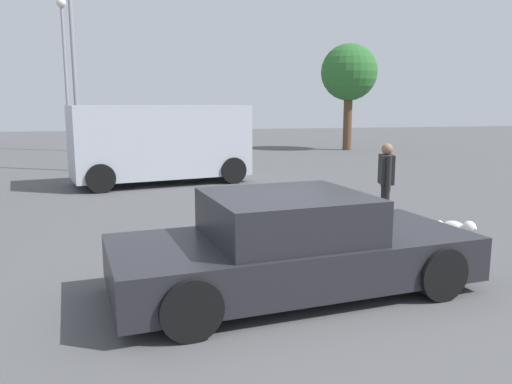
{
  "coord_description": "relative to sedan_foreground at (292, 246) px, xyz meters",
  "views": [
    {
      "loc": [
        -1.79,
        -5.51,
        2.29
      ],
      "look_at": [
        0.05,
        2.25,
        0.9
      ],
      "focal_mm": 35.71,
      "sensor_mm": 36.0,
      "label": 1
    }
  ],
  "objects": [
    {
      "name": "light_post_mid",
      "position": [
        -4.94,
        20.7,
        4.22
      ],
      "size": [
        0.44,
        0.44,
        7.16
      ],
      "color": "gray",
      "rests_on": "ground_plane"
    },
    {
      "name": "van_white",
      "position": [
        -1.11,
        9.15,
        0.64
      ],
      "size": [
        5.22,
        3.01,
        2.24
      ],
      "rotation": [
        0.0,
        0.0,
        3.35
      ],
      "color": "#B2B7C1",
      "rests_on": "ground_plane"
    },
    {
      "name": "dog",
      "position": [
        3.26,
        1.37,
        -0.3
      ],
      "size": [
        0.44,
        0.61,
        0.43
      ],
      "rotation": [
        0.0,
        0.0,
        5.22
      ],
      "color": "white",
      "rests_on": "ground_plane"
    },
    {
      "name": "pedestrian",
      "position": [
        2.79,
        2.96,
        0.35
      ],
      "size": [
        0.34,
        0.55,
        1.55
      ],
      "rotation": [
        0.0,
        0.0,
        6.0
      ],
      "color": "black",
      "rests_on": "ground_plane"
    },
    {
      "name": "tree_back_center",
      "position": [
        8.48,
        17.96,
        3.18
      ],
      "size": [
        2.74,
        2.74,
        5.17
      ],
      "color": "brown",
      "rests_on": "ground_plane"
    },
    {
      "name": "sedan_foreground",
      "position": [
        0.0,
        0.0,
        0.0
      ],
      "size": [
        4.59,
        2.39,
        1.22
      ],
      "rotation": [
        0.0,
        0.0,
        0.12
      ],
      "color": "#232328",
      "rests_on": "ground_plane"
    },
    {
      "name": "light_post_near",
      "position": [
        -3.71,
        12.59,
        3.79
      ],
      "size": [
        0.44,
        0.44,
        6.42
      ],
      "color": "gray",
      "rests_on": "ground_plane"
    },
    {
      "name": "ground_plane",
      "position": [
        -0.03,
        -0.24,
        -0.56
      ],
      "size": [
        80.0,
        80.0,
        0.0
      ],
      "primitive_type": "plane",
      "color": "#515154"
    }
  ]
}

